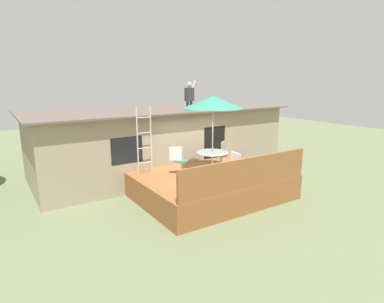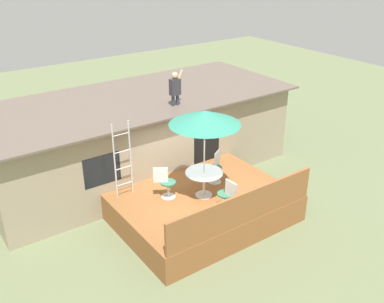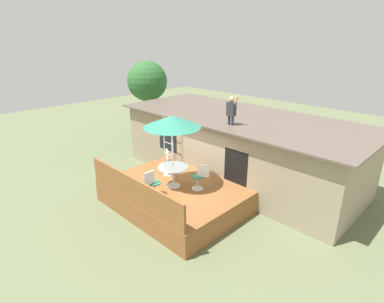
# 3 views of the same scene
# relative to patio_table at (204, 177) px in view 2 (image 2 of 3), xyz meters

# --- Properties ---
(ground_plane) EXTENTS (40.00, 40.00, 0.00)m
(ground_plane) POSITION_rel_patio_table_xyz_m (0.00, 0.11, -1.39)
(ground_plane) COLOR #66704C
(house) EXTENTS (10.50, 4.50, 2.69)m
(house) POSITION_rel_patio_table_xyz_m (0.00, 3.71, -0.03)
(house) COLOR gray
(house) RESTS_ON ground
(deck) EXTENTS (4.74, 3.67, 0.80)m
(deck) POSITION_rel_patio_table_xyz_m (0.00, 0.11, -0.99)
(deck) COLOR brown
(deck) RESTS_ON ground
(deck_railing) EXTENTS (4.64, 0.08, 0.90)m
(deck_railing) POSITION_rel_patio_table_xyz_m (0.00, -1.67, -0.14)
(deck_railing) COLOR brown
(deck_railing) RESTS_ON deck
(patio_table) EXTENTS (1.04, 1.04, 0.74)m
(patio_table) POSITION_rel_patio_table_xyz_m (0.00, 0.00, 0.00)
(patio_table) COLOR silver
(patio_table) RESTS_ON deck
(patio_umbrella) EXTENTS (1.90, 1.90, 2.54)m
(patio_umbrella) POSITION_rel_patio_table_xyz_m (0.00, 0.00, 1.76)
(patio_umbrella) COLOR silver
(patio_umbrella) RESTS_ON deck
(step_ladder) EXTENTS (0.52, 0.04, 2.20)m
(step_ladder) POSITION_rel_patio_table_xyz_m (-1.78, 1.32, 0.51)
(step_ladder) COLOR silver
(step_ladder) RESTS_ON deck
(person_figure) EXTENTS (0.47, 0.20, 1.11)m
(person_figure) POSITION_rel_patio_table_xyz_m (0.62, 2.33, 1.92)
(person_figure) COLOR #33384C
(person_figure) RESTS_ON house
(patio_chair_left) EXTENTS (0.57, 0.44, 0.92)m
(patio_chair_left) POSITION_rel_patio_table_xyz_m (-0.91, 0.55, -0.13)
(patio_chair_left) COLOR silver
(patio_chair_left) RESTS_ON deck
(patio_chair_right) EXTENTS (0.57, 0.45, 0.92)m
(patio_chair_right) POSITION_rel_patio_table_xyz_m (0.80, 0.49, -0.13)
(patio_chair_right) COLOR silver
(patio_chair_right) RESTS_ON deck
(patio_chair_near) EXTENTS (0.44, 0.62, 0.92)m
(patio_chair_near) POSITION_rel_patio_table_xyz_m (0.06, -0.96, -0.13)
(patio_chair_near) COLOR silver
(patio_chair_near) RESTS_ON deck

